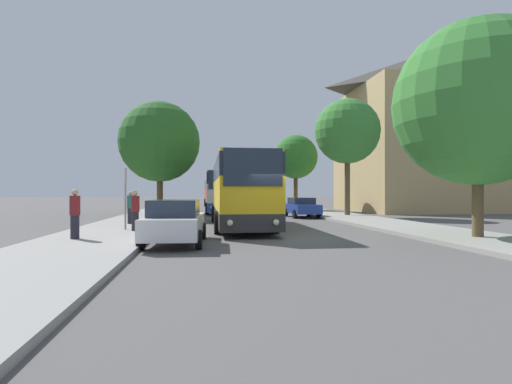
{
  "coord_description": "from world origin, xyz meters",
  "views": [
    {
      "loc": [
        -3.08,
        -15.86,
        1.8
      ],
      "look_at": [
        0.26,
        8.89,
        1.83
      ],
      "focal_mm": 28.0,
      "sensor_mm": 36.0,
      "label": 1
    }
  ],
  "objects_px": {
    "bus_front": "(240,191)",
    "bus_middle": "(222,192)",
    "pedestrian_waiting_far": "(130,207)",
    "pedestrian_walking_back": "(135,211)",
    "bus_rear": "(217,192)",
    "tree_right_near": "(296,157)",
    "parked_car_right_near": "(302,207)",
    "pedestrian_waiting_near": "(75,214)",
    "bus_stop_sign": "(125,191)",
    "tree_right_mid": "(347,132)",
    "parked_car_left_curb": "(175,221)",
    "tree_right_far": "(478,103)",
    "tree_left_near": "(161,145)",
    "tree_left_far": "(160,142)"
  },
  "relations": [
    {
      "from": "bus_middle",
      "to": "pedestrian_waiting_near",
      "type": "bearing_deg",
      "value": -104.83
    },
    {
      "from": "pedestrian_waiting_near",
      "to": "tree_left_far",
      "type": "distance_m",
      "value": 15.96
    },
    {
      "from": "bus_stop_sign",
      "to": "bus_middle",
      "type": "bearing_deg",
      "value": 73.32
    },
    {
      "from": "bus_middle",
      "to": "tree_right_mid",
      "type": "height_order",
      "value": "tree_right_mid"
    },
    {
      "from": "bus_rear",
      "to": "tree_right_mid",
      "type": "xyz_separation_m",
      "value": [
        8.88,
        -20.5,
        4.5
      ]
    },
    {
      "from": "pedestrian_waiting_far",
      "to": "pedestrian_walking_back",
      "type": "xyz_separation_m",
      "value": [
        0.9,
        -4.03,
        0.0
      ]
    },
    {
      "from": "tree_left_far",
      "to": "bus_stop_sign",
      "type": "bearing_deg",
      "value": -91.32
    },
    {
      "from": "parked_car_right_near",
      "to": "tree_right_far",
      "type": "relative_size",
      "value": 0.5
    },
    {
      "from": "bus_rear",
      "to": "tree_right_near",
      "type": "height_order",
      "value": "tree_right_near"
    },
    {
      "from": "pedestrian_waiting_near",
      "to": "tree_right_mid",
      "type": "xyz_separation_m",
      "value": [
        15.18,
        13.46,
        5.28
      ]
    },
    {
      "from": "pedestrian_walking_back",
      "to": "tree_left_near",
      "type": "relative_size",
      "value": 0.2
    },
    {
      "from": "parked_car_right_near",
      "to": "tree_left_near",
      "type": "distance_m",
      "value": 14.63
    },
    {
      "from": "parked_car_right_near",
      "to": "tree_right_near",
      "type": "height_order",
      "value": "tree_right_near"
    },
    {
      "from": "bus_rear",
      "to": "pedestrian_walking_back",
      "type": "relative_size",
      "value": 6.96
    },
    {
      "from": "parked_car_right_near",
      "to": "tree_right_far",
      "type": "distance_m",
      "value": 15.5
    },
    {
      "from": "tree_left_near",
      "to": "tree_right_near",
      "type": "bearing_deg",
      "value": 6.54
    },
    {
      "from": "tree_right_near",
      "to": "bus_front",
      "type": "bearing_deg",
      "value": -112.3
    },
    {
      "from": "parked_car_left_curb",
      "to": "tree_right_mid",
      "type": "relative_size",
      "value": 0.53
    },
    {
      "from": "parked_car_right_near",
      "to": "pedestrian_waiting_far",
      "type": "relative_size",
      "value": 2.37
    },
    {
      "from": "pedestrian_waiting_far",
      "to": "tree_left_near",
      "type": "height_order",
      "value": "tree_left_near"
    },
    {
      "from": "bus_front",
      "to": "bus_stop_sign",
      "type": "distance_m",
      "value": 5.8
    },
    {
      "from": "parked_car_right_near",
      "to": "bus_stop_sign",
      "type": "height_order",
      "value": "bus_stop_sign"
    },
    {
      "from": "pedestrian_waiting_far",
      "to": "tree_left_near",
      "type": "bearing_deg",
      "value": -126.5
    },
    {
      "from": "parked_car_left_curb",
      "to": "pedestrian_waiting_far",
      "type": "xyz_separation_m",
      "value": [
        -2.83,
        7.67,
        0.22
      ]
    },
    {
      "from": "bus_front",
      "to": "tree_left_near",
      "type": "bearing_deg",
      "value": 109.95
    },
    {
      "from": "pedestrian_waiting_far",
      "to": "tree_left_far",
      "type": "bearing_deg",
      "value": -130.48
    },
    {
      "from": "bus_middle",
      "to": "parked_car_right_near",
      "type": "bearing_deg",
      "value": -52.19
    },
    {
      "from": "pedestrian_walking_back",
      "to": "tree_right_near",
      "type": "relative_size",
      "value": 0.24
    },
    {
      "from": "bus_rear",
      "to": "parked_car_left_curb",
      "type": "bearing_deg",
      "value": -96.72
    },
    {
      "from": "bus_front",
      "to": "pedestrian_walking_back",
      "type": "height_order",
      "value": "bus_front"
    },
    {
      "from": "parked_car_right_near",
      "to": "tree_left_near",
      "type": "xyz_separation_m",
      "value": [
        -10.85,
        8.27,
        5.29
      ]
    },
    {
      "from": "bus_front",
      "to": "bus_rear",
      "type": "xyz_separation_m",
      "value": [
        -0.15,
        28.22,
        -0.04
      ]
    },
    {
      "from": "bus_middle",
      "to": "tree_right_near",
      "type": "xyz_separation_m",
      "value": [
        7.26,
        2.25,
        3.38
      ]
    },
    {
      "from": "bus_front",
      "to": "bus_middle",
      "type": "relative_size",
      "value": 1.07
    },
    {
      "from": "pedestrian_waiting_far",
      "to": "bus_rear",
      "type": "bearing_deg",
      "value": -137.77
    },
    {
      "from": "pedestrian_walking_back",
      "to": "tree_right_mid",
      "type": "xyz_separation_m",
      "value": [
        13.55,
        10.64,
        5.31
      ]
    },
    {
      "from": "pedestrian_waiting_near",
      "to": "tree_right_far",
      "type": "bearing_deg",
      "value": -69.8
    },
    {
      "from": "tree_left_far",
      "to": "parked_car_left_curb",
      "type": "bearing_deg",
      "value": -82.2
    },
    {
      "from": "pedestrian_walking_back",
      "to": "tree_left_far",
      "type": "relative_size",
      "value": 0.21
    },
    {
      "from": "tree_right_mid",
      "to": "tree_left_near",
      "type": "bearing_deg",
      "value": 150.61
    },
    {
      "from": "bus_middle",
      "to": "pedestrian_waiting_far",
      "type": "xyz_separation_m",
      "value": [
        -5.54,
        -13.9,
        -0.86
      ]
    },
    {
      "from": "bus_stop_sign",
      "to": "bus_front",
      "type": "bearing_deg",
      "value": 22.74
    },
    {
      "from": "tree_right_mid",
      "to": "parked_car_left_curb",
      "type": "bearing_deg",
      "value": -129.14
    },
    {
      "from": "bus_front",
      "to": "tree_left_near",
      "type": "relative_size",
      "value": 1.38
    },
    {
      "from": "tree_left_near",
      "to": "tree_right_near",
      "type": "height_order",
      "value": "tree_left_near"
    },
    {
      "from": "bus_front",
      "to": "tree_left_far",
      "type": "height_order",
      "value": "tree_left_far"
    },
    {
      "from": "tree_right_mid",
      "to": "pedestrian_walking_back",
      "type": "bearing_deg",
      "value": -141.87
    },
    {
      "from": "pedestrian_waiting_near",
      "to": "tree_right_far",
      "type": "xyz_separation_m",
      "value": [
        14.73,
        -1.26,
        4.1
      ]
    },
    {
      "from": "bus_middle",
      "to": "tree_right_near",
      "type": "distance_m",
      "value": 8.32
    },
    {
      "from": "bus_middle",
      "to": "pedestrian_waiting_far",
      "type": "distance_m",
      "value": 14.99
    }
  ]
}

